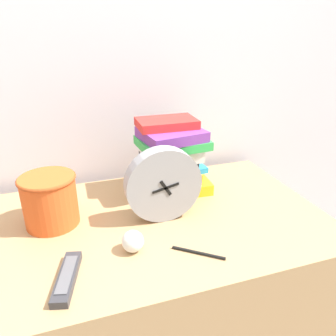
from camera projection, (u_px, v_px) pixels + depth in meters
wall_back at (108, 57)px, 1.20m from camera, size 6.00×0.04×2.40m
desk at (143, 309)px, 1.18m from camera, size 1.19×0.67×0.74m
desk_clock at (163, 185)px, 1.00m from camera, size 0.24×0.05×0.24m
book_stack at (171, 157)px, 1.17m from camera, size 0.26×0.22×0.27m
basket at (50, 199)px, 0.99m from camera, size 0.17×0.17×0.16m
tv_remote at (67, 277)px, 0.78m from camera, size 0.08×0.18×0.02m
crumpled_paper_ball at (133, 241)px, 0.88m from camera, size 0.06×0.06×0.06m
pen at (198, 253)px, 0.88m from camera, size 0.12×0.10×0.01m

